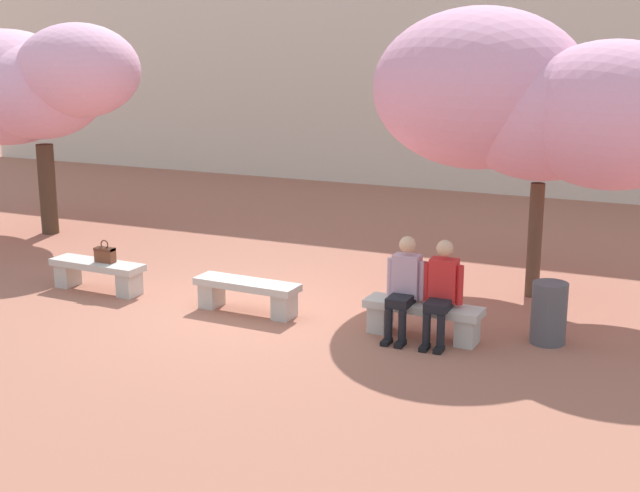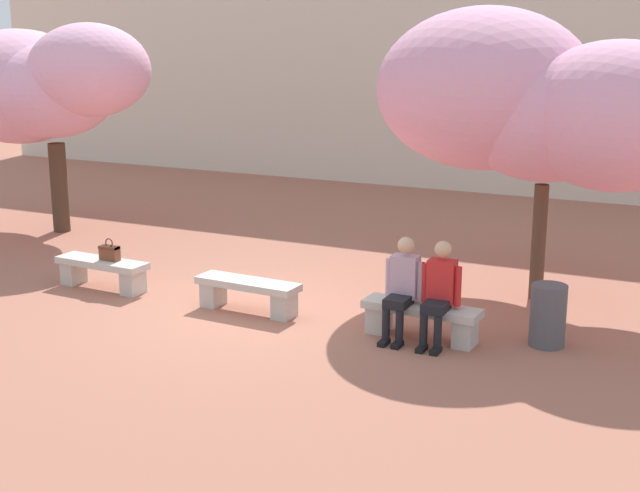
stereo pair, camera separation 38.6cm
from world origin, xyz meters
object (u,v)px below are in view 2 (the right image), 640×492
object	(u,v)px
stone_bench_west_end	(102,270)
stone_bench_center	(421,316)
handbag	(110,252)
cherry_tree_main	(534,102)
person_seated_left	(402,284)
person_seated_right	(439,289)
cherry_tree_secondary	(43,85)
stone_bench_near_west	(248,291)
trash_bin	(548,315)

from	to	relation	value
stone_bench_west_end	stone_bench_center	world-z (taller)	same
handbag	cherry_tree_main	distance (m)	6.54
stone_bench_west_end	stone_bench_center	xyz separation A→B (m)	(5.06, 0.00, 0.00)
handbag	cherry_tree_main	bearing A→B (deg)	23.54
person_seated_left	stone_bench_west_end	bearing A→B (deg)	179.36
person_seated_right	stone_bench_west_end	bearing A→B (deg)	179.42
person_seated_left	person_seated_right	world-z (taller)	same
stone_bench_west_end	person_seated_right	xyz separation A→B (m)	(5.30, -0.05, 0.40)
cherry_tree_main	cherry_tree_secondary	world-z (taller)	cherry_tree_main
cherry_tree_main	cherry_tree_secondary	xyz separation A→B (m)	(-9.25, 0.31, -0.04)
stone_bench_near_west	cherry_tree_main	size ratio (longest dim) A/B	0.32
person_seated_left	trash_bin	bearing A→B (deg)	16.18
cherry_tree_main	cherry_tree_secondary	distance (m)	9.26
person_seated_left	handbag	distance (m)	4.68
handbag	cherry_tree_secondary	xyz separation A→B (m)	(-3.62, 2.76, 2.20)
handbag	stone_bench_near_west	bearing A→B (deg)	-0.56
stone_bench_center	cherry_tree_secondary	bearing A→B (deg)	161.93
person_seated_left	person_seated_right	xyz separation A→B (m)	(0.49, 0.00, 0.00)
handbag	trash_bin	distance (m)	6.42
stone_bench_west_end	person_seated_left	world-z (taller)	person_seated_left
person_seated_left	cherry_tree_main	bearing A→B (deg)	69.39
handbag	person_seated_left	bearing A→B (deg)	-0.94
person_seated_left	handbag	xyz separation A→B (m)	(-4.68, 0.08, -0.12)
cherry_tree_secondary	trash_bin	world-z (taller)	cherry_tree_secondary
person_seated_left	stone_bench_center	bearing A→B (deg)	12.43
person_seated_left	trash_bin	distance (m)	1.82
stone_bench_center	handbag	bearing A→B (deg)	179.73
cherry_tree_secondary	trash_bin	distance (m)	10.57
stone_bench_center	person_seated_left	size ratio (longest dim) A/B	1.18
person_seated_right	handbag	distance (m)	5.17
stone_bench_west_end	handbag	bearing A→B (deg)	9.62
cherry_tree_main	person_seated_right	bearing A→B (deg)	-100.39
stone_bench_west_end	cherry_tree_main	distance (m)	6.76
stone_bench_near_west	cherry_tree_secondary	bearing A→B (deg)	155.14
cherry_tree_main	handbag	bearing A→B (deg)	-156.46
person_seated_left	person_seated_right	bearing A→B (deg)	0.00
stone_bench_west_end	person_seated_left	distance (m)	4.83
stone_bench_west_end	cherry_tree_secondary	bearing A→B (deg)	141.35
stone_bench_near_west	trash_bin	size ratio (longest dim) A/B	1.96
person_seated_left	handbag	size ratio (longest dim) A/B	3.81
person_seated_left	trash_bin	world-z (taller)	person_seated_left
stone_bench_center	handbag	size ratio (longest dim) A/B	4.50
trash_bin	cherry_tree_main	bearing A→B (deg)	110.94
handbag	trash_bin	xyz separation A→B (m)	(6.41, 0.42, -0.19)
person_seated_left	cherry_tree_main	distance (m)	3.44
cherry_tree_main	trash_bin	size ratio (longest dim) A/B	6.17
stone_bench_near_west	cherry_tree_secondary	distance (m)	7.08
stone_bench_center	handbag	world-z (taller)	handbag
cherry_tree_main	cherry_tree_secondary	bearing A→B (deg)	178.08
stone_bench_west_end	cherry_tree_main	bearing A→B (deg)	23.24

